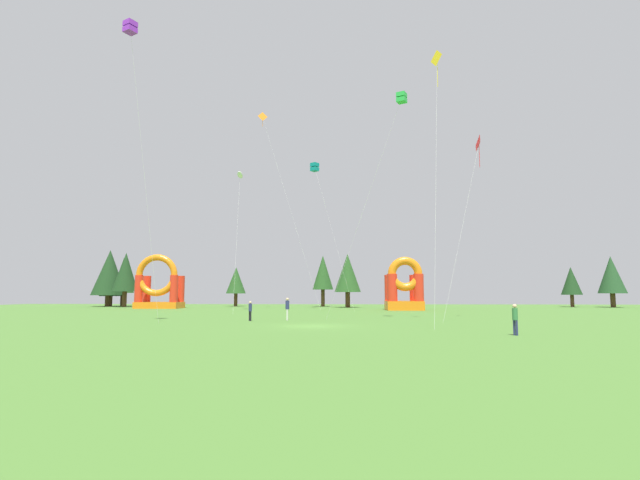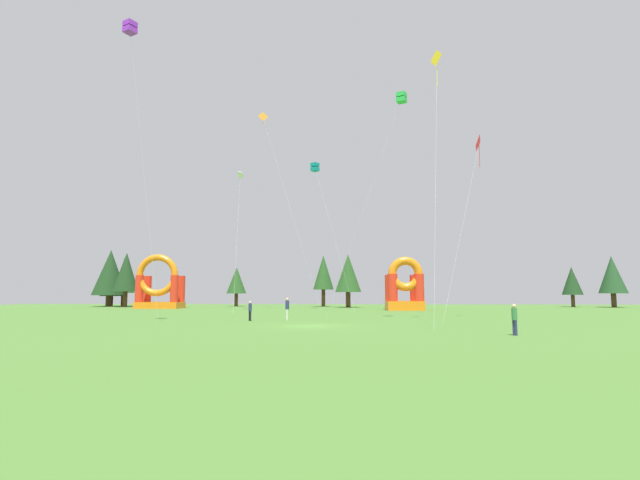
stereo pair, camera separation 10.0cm
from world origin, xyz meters
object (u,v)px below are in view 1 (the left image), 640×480
(kite_teal_box, at_px, (315,167))
(person_near_camera, at_px, (515,317))
(kite_purple_box, at_px, (130,28))
(kite_orange_diamond, at_px, (263,120))
(kite_green_box, at_px, (401,99))
(inflatable_red_slide, at_px, (404,291))
(kite_red_diamond, at_px, (480,145))
(person_far_side, at_px, (287,307))
(inflatable_blue_arch, at_px, (158,288))
(kite_yellow_diamond, at_px, (438,62))
(kite_white_parafoil, at_px, (240,175))
(person_left_edge, at_px, (250,309))

(kite_teal_box, bearing_deg, person_near_camera, -70.86)
(kite_purple_box, bearing_deg, kite_orange_diamond, 82.40)
(kite_green_box, xyz_separation_m, inflatable_red_slide, (2.99, 23.88, -15.73))
(kite_red_diamond, bearing_deg, kite_green_box, -160.91)
(kite_orange_diamond, relative_size, person_far_side, 14.81)
(kite_red_diamond, distance_m, inflatable_blue_arch, 47.58)
(kite_purple_box, distance_m, inflatable_blue_arch, 41.06)
(kite_purple_box, bearing_deg, kite_yellow_diamond, 11.87)
(kite_white_parafoil, relative_size, person_near_camera, 10.56)
(kite_teal_box, bearing_deg, kite_orange_diamond, 170.31)
(person_near_camera, height_order, inflatable_blue_arch, inflatable_blue_arch)
(inflatable_red_slide, bearing_deg, inflatable_blue_arch, 172.13)
(inflatable_red_slide, distance_m, inflatable_blue_arch, 34.23)
(kite_yellow_diamond, bearing_deg, inflatable_blue_arch, 137.90)
(kite_white_parafoil, bearing_deg, inflatable_red_slide, 10.99)
(kite_yellow_diamond, bearing_deg, person_near_camera, -82.18)
(kite_teal_box, bearing_deg, kite_red_diamond, -54.51)
(kite_yellow_diamond, distance_m, kite_orange_diamond, 33.40)
(kite_yellow_diamond, relative_size, inflatable_red_slide, 3.14)
(kite_purple_box, relative_size, inflatable_blue_arch, 2.84)
(kite_green_box, bearing_deg, person_left_edge, -179.00)
(kite_white_parafoil, distance_m, kite_teal_box, 10.31)
(kite_orange_diamond, relative_size, kite_teal_box, 1.38)
(kite_yellow_diamond, distance_m, kite_red_diamond, 8.17)
(inflatable_blue_arch, bearing_deg, kite_red_diamond, -34.61)
(kite_yellow_diamond, xyz_separation_m, kite_purple_box, (-22.76, -4.78, 0.66))
(inflatable_red_slide, relative_size, inflatable_blue_arch, 0.89)
(inflatable_red_slide, bearing_deg, kite_red_diamond, -79.49)
(kite_green_box, height_order, kite_red_diamond, kite_green_box)
(kite_green_box, height_order, person_left_edge, kite_green_box)
(kite_purple_box, xyz_separation_m, kite_red_diamond, (27.04, 9.01, -6.19))
(kite_yellow_diamond, height_order, kite_purple_box, kite_purple_box)
(person_far_side, height_order, inflatable_red_slide, inflatable_red_slide)
(kite_teal_box, distance_m, person_left_edge, 30.54)
(kite_red_diamond, bearing_deg, kite_purple_box, -161.58)
(kite_orange_diamond, distance_m, kite_red_diamond, 34.24)
(person_near_camera, relative_size, person_far_side, 0.91)
(kite_yellow_diamond, xyz_separation_m, person_far_side, (-12.15, 2.75, -19.35))
(inflatable_red_slide, bearing_deg, kite_teal_box, 178.44)
(kite_red_diamond, height_order, person_far_side, kite_red_diamond)
(kite_green_box, xyz_separation_m, kite_teal_box, (-8.56, 24.19, 0.68))
(kite_yellow_diamond, relative_size, kite_purple_box, 0.98)
(kite_white_parafoil, bearing_deg, kite_green_box, -48.30)
(person_far_side, relative_size, person_left_edge, 1.17)
(kite_purple_box, bearing_deg, person_left_edge, 39.39)
(inflatable_blue_arch, bearing_deg, kite_white_parafoil, -33.34)
(kite_white_parafoil, distance_m, kite_purple_box, 26.89)
(kite_white_parafoil, height_order, inflatable_blue_arch, kite_white_parafoil)
(kite_orange_diamond, xyz_separation_m, kite_red_diamond, (22.77, -23.01, -11.14))
(kite_white_parafoil, height_order, person_left_edge, kite_white_parafoil)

